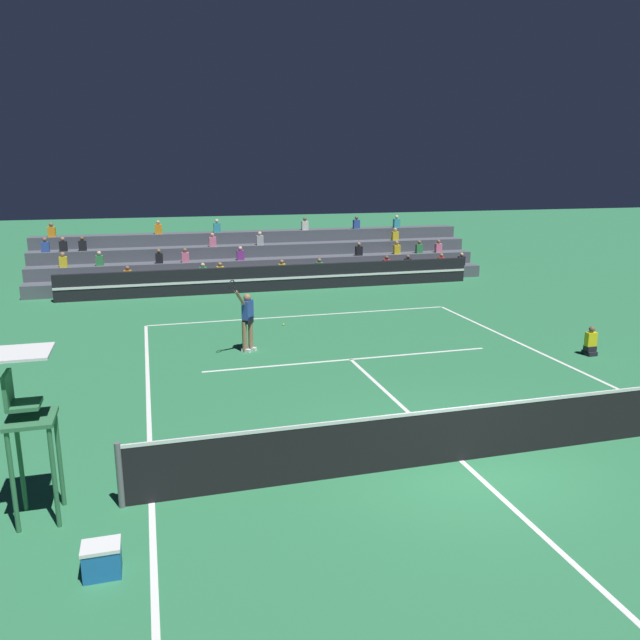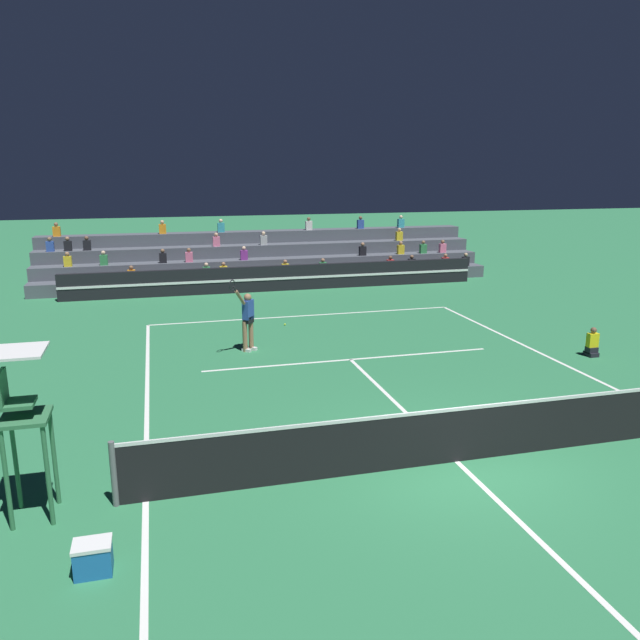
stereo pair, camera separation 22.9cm
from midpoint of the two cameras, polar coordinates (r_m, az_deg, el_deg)
ground_plane at (r=11.98m, az=12.94°, el=-12.50°), size 120.00×120.00×0.00m
court_lines at (r=11.98m, az=12.94°, el=-12.48°), size 11.10×23.90×0.01m
tennis_net at (r=11.76m, az=13.08°, el=-10.12°), size 12.00×0.10×1.10m
sponsor_banner_wall at (r=27.15m, az=-3.57°, el=3.84°), size 18.00×0.26×1.10m
bleacher_stand at (r=30.18m, az=-4.77°, el=5.37°), size 20.71×3.80×2.83m
umpire_chair at (r=10.26m, az=-25.04°, el=-7.65°), size 0.76×0.84×2.67m
ball_kid_courtside at (r=19.37m, az=23.92°, el=-2.09°), size 0.30×0.36×0.84m
tennis_player at (r=18.13m, az=-6.28°, el=0.14°), size 0.90×1.06×2.32m
tennis_ball at (r=21.22m, az=-2.92°, el=-0.41°), size 0.07×0.07×0.07m
equipment_cooler at (r=9.27m, az=-19.34°, el=-19.82°), size 0.50×0.38×0.45m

